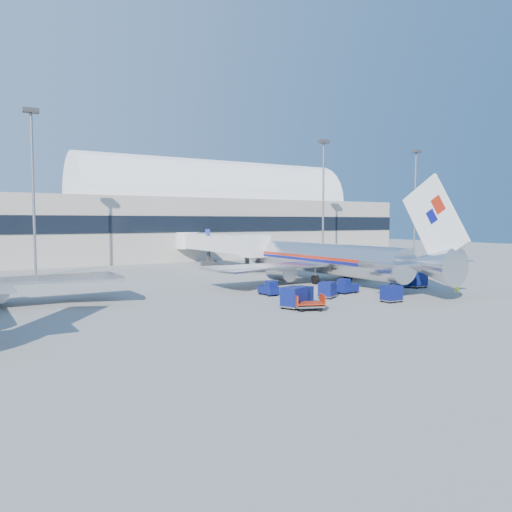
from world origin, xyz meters
TOP-DOWN VIEW (x-y plane):
  - ground at (0.00, 0.00)m, footprint 260.00×260.00m
  - terminal at (-13.60, 55.96)m, footprint 170.00×28.15m
  - airliner_main at (10.00, 4.51)m, footprint 32.00×37.26m
  - jetbridge_near at (7.60, 30.81)m, footprint 4.40×27.50m
  - mast_west at (-20.00, 30.00)m, footprint 2.00×1.20m
  - mast_east at (30.00, 30.00)m, footprint 2.00×1.20m
  - mast_far_east at (55.00, 30.00)m, footprint 2.00×1.20m
  - barrier_near at (18.00, 2.00)m, footprint 3.00×0.55m
  - barrier_mid at (21.30, 2.00)m, footprint 3.00×0.55m
  - barrier_far at (24.60, 2.00)m, footprint 3.00×0.55m
  - tug_lead at (5.47, -4.21)m, footprint 2.54×1.52m
  - tug_right at (13.96, -3.62)m, footprint 2.19×2.41m
  - tug_left at (-2.20, -1.10)m, footprint 1.21×2.33m
  - cart_train_a at (1.68, -5.67)m, footprint 2.25×2.09m
  - cart_train_b at (-2.98, -7.82)m, footprint 2.36×2.15m
  - cart_train_c at (-4.55, -8.74)m, footprint 2.57×2.27m
  - cart_solo_near at (5.18, -10.73)m, footprint 1.83×1.43m
  - cart_solo_far at (15.41, -4.95)m, footprint 2.00×1.54m
  - cart_open_red at (-3.96, -10.14)m, footprint 2.95×2.55m
  - ramp_worker at (15.43, -10.12)m, footprint 0.61×0.73m

SIDE VIEW (x-z plane):
  - ground at x=0.00m, z-range 0.00..0.00m
  - barrier_near at x=18.00m, z-range 0.00..0.90m
  - barrier_mid at x=21.30m, z-range 0.00..0.90m
  - barrier_far at x=24.60m, z-range 0.00..0.90m
  - cart_open_red at x=-3.96m, z-range 0.14..0.81m
  - tug_right at x=13.96m, z-range -0.06..1.37m
  - tug_left at x=-2.20m, z-range -0.07..1.44m
  - tug_lead at x=5.47m, z-range -0.07..1.50m
  - cart_solo_near at x=5.18m, z-range 0.05..1.62m
  - cart_train_a at x=1.68m, z-range 0.05..1.65m
  - ramp_worker at x=15.43m, z-range 0.00..1.71m
  - cart_train_b at x=-2.98m, z-range 0.06..1.74m
  - cart_solo_far at x=15.41m, z-range 0.06..1.82m
  - cart_train_c at x=-4.55m, z-range 0.06..1.95m
  - airliner_main at x=10.00m, z-range -3.11..8.96m
  - jetbridge_near at x=7.60m, z-range 0.80..7.05m
  - terminal at x=-13.60m, z-range -2.98..18.02m
  - mast_west at x=-20.00m, z-range 3.49..26.09m
  - mast_east at x=30.00m, z-range 3.49..26.09m
  - mast_far_east at x=55.00m, z-range 3.49..26.09m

